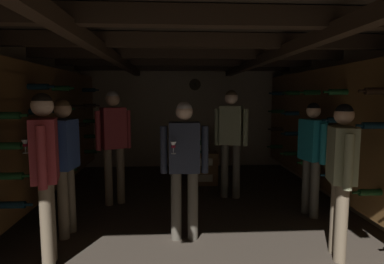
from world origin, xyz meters
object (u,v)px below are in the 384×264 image
object	(u,v)px
person_guest_far_left	(114,136)
person_guest_near_left	(45,163)
display_bottle	(202,145)
person_host_center	(184,158)
person_guest_mid_right	(312,149)
person_guest_near_right	(341,167)
person_guest_far_right	(231,133)
wine_crate_stack	(203,168)
person_guest_mid_left	(65,155)

from	to	relation	value
person_guest_far_left	person_guest_near_left	bearing A→B (deg)	-100.16
display_bottle	person_host_center	world-z (taller)	person_host_center
person_guest_mid_right	person_guest_near_right	size ratio (longest dim) A/B	0.99
person_guest_far_right	person_guest_far_left	distance (m)	1.82
person_guest_far_right	person_guest_near_left	xyz separation A→B (m)	(-2.13, -2.01, -0.04)
person_guest_mid_right	person_guest_near_right	bearing A→B (deg)	-100.18
person_guest_near_right	person_guest_far_left	xyz separation A→B (m)	(-2.56, 1.80, 0.11)
wine_crate_stack	person_guest_mid_right	world-z (taller)	person_guest_mid_right
person_host_center	person_guest_near_left	world-z (taller)	person_guest_near_left
wine_crate_stack	person_guest_far_right	bearing A→B (deg)	-66.26
person_guest_far_left	person_host_center	bearing A→B (deg)	-51.89
wine_crate_stack	person_guest_mid_right	xyz separation A→B (m)	(1.32, -1.68, 0.63)
person_host_center	person_guest_far_left	world-z (taller)	person_guest_far_left
person_host_center	person_guest_far_left	bearing A→B (deg)	128.11
person_guest_near_left	person_guest_far_left	world-z (taller)	person_guest_far_left
display_bottle	person_guest_far_left	xyz separation A→B (m)	(-1.41, -0.98, 0.31)
person_guest_near_right	person_guest_far_left	size ratio (longest dim) A/B	0.91
person_guest_far_right	person_guest_far_left	bearing A→B (deg)	-173.26
person_guest_far_right	person_guest_far_left	size ratio (longest dim) A/B	1.01
person_host_center	person_guest_near_right	bearing A→B (deg)	-18.32
display_bottle	person_guest_near_left	xyz separation A→B (m)	(-1.73, -2.78, 0.28)
person_guest_mid_right	person_guest_mid_left	xyz separation A→B (m)	(-3.13, -0.46, 0.04)
person_host_center	person_guest_mid_right	bearing A→B (deg)	20.21
wine_crate_stack	person_guest_far_left	bearing A→B (deg)	-144.21
wine_crate_stack	person_guest_mid_left	world-z (taller)	person_guest_mid_left
display_bottle	person_guest_near_right	size ratio (longest dim) A/B	0.22
display_bottle	person_guest_far_left	world-z (taller)	person_guest_far_left
person_host_center	person_guest_near_right	distance (m)	1.63
person_guest_mid_right	person_guest_near_left	distance (m)	3.29
display_bottle	wine_crate_stack	bearing A→B (deg)	60.65
person_host_center	person_guest_near_left	bearing A→B (deg)	-159.23
display_bottle	person_guest_near_left	bearing A→B (deg)	-121.98
person_guest_mid_left	person_guest_far_left	xyz separation A→B (m)	(0.36, 1.10, 0.08)
person_guest_mid_left	person_guest_near_left	distance (m)	0.70
person_guest_mid_right	person_guest_near_left	bearing A→B (deg)	-159.55
person_guest_near_right	display_bottle	bearing A→B (deg)	112.32
person_guest_near_right	person_host_center	bearing A→B (deg)	161.68
person_guest_near_right	person_guest_mid_left	world-z (taller)	person_guest_mid_left
person_host_center	person_guest_far_right	size ratio (longest dim) A/B	0.91
display_bottle	person_guest_far_right	world-z (taller)	person_guest_far_right
person_guest_mid_left	person_guest_near_right	bearing A→B (deg)	-13.46
person_guest_near_left	person_guest_near_right	bearing A→B (deg)	-0.13
wine_crate_stack	person_host_center	world-z (taller)	person_host_center
person_host_center	person_guest_far_right	xyz separation A→B (m)	(0.80, 1.50, 0.11)
person_guest_mid_right	person_guest_far_left	size ratio (longest dim) A/B	0.90
person_guest_near_left	person_guest_far_left	distance (m)	1.82
wine_crate_stack	display_bottle	size ratio (longest dim) A/B	1.71
person_host_center	person_guest_far_right	bearing A→B (deg)	61.97
person_host_center	person_guest_mid_left	bearing A→B (deg)	172.25
wine_crate_stack	person_guest_near_right	xyz separation A→B (m)	(1.11, -2.84, 0.63)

